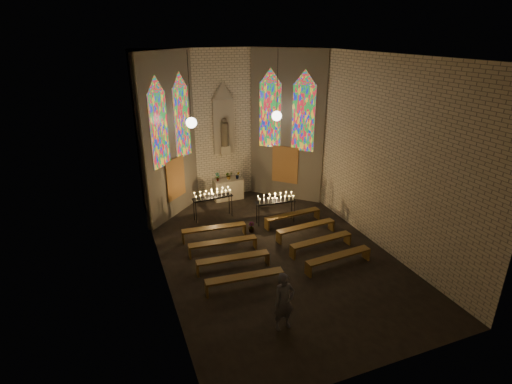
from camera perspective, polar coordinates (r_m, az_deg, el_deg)
floor at (r=15.09m, az=2.40°, el=-8.58°), size 12.00×12.00×0.00m
room at (r=16.59m, az=-2.09°, el=8.23°), size 8.22×12.43×7.00m
altar at (r=19.47m, az=-3.98°, el=0.39°), size 1.40×0.60×1.00m
flower_vase_left at (r=19.10m, az=-5.53°, el=2.18°), size 0.23×0.16×0.42m
flower_vase_center at (r=19.30m, az=-3.91°, el=2.39°), size 0.38×0.34×0.38m
flower_vase_right at (r=19.32m, az=-2.64°, el=2.42°), size 0.23×0.20×0.37m
aisle_flower_pot at (r=16.39m, az=-0.67°, el=-5.04°), size 0.31×0.31×0.43m
votive_stand_left at (r=17.27m, az=-6.23°, el=-0.47°), size 1.76×0.52×1.28m
votive_stand_right at (r=16.83m, az=2.85°, el=-1.10°), size 1.72×0.54×1.24m
pew_left_0 at (r=15.93m, az=-6.01°, el=-5.29°), size 2.55×0.56×0.49m
pew_right_0 at (r=17.04m, az=5.27°, el=-3.34°), size 2.55×0.56×0.49m
pew_left_1 at (r=14.91m, az=-4.75°, el=-7.28°), size 2.55×0.56×0.49m
pew_right_1 at (r=16.09m, az=7.16°, el=-5.05°), size 2.55×0.56×0.49m
pew_left_2 at (r=13.92m, az=-3.30°, el=-9.57°), size 2.55×0.56×0.49m
pew_right_2 at (r=15.18m, az=9.29°, el=-6.96°), size 2.55×0.56×0.49m
pew_left_3 at (r=12.97m, az=-1.61°, el=-12.18°), size 2.55×0.56×0.49m
pew_right_3 at (r=14.31m, az=11.72°, el=-9.10°), size 2.55×0.56×0.49m
visitor at (r=11.27m, az=4.02°, el=-15.35°), size 0.66×0.47×1.72m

